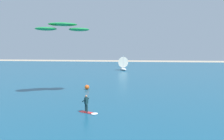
{
  "coord_description": "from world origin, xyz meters",
  "views": [
    {
      "loc": [
        1.68,
        -2.76,
        6.18
      ],
      "look_at": [
        -0.94,
        19.84,
        3.96
      ],
      "focal_mm": 36.61,
      "sensor_mm": 36.0,
      "label": 1
    }
  ],
  "objects": [
    {
      "name": "sailboat_outermost",
      "position": [
        -2.67,
        58.91,
        1.98
      ],
      "size": [
        3.28,
        3.68,
        4.11
      ],
      "color": "white",
      "rests_on": "ocean"
    },
    {
      "name": "kite",
      "position": [
        -7.96,
        25.79,
        8.79
      ],
      "size": [
        7.14,
        4.64,
        1.04
      ],
      "color": "#198C3F"
    },
    {
      "name": "ocean",
      "position": [
        0.0,
        51.39,
        0.05
      ],
      "size": [
        160.0,
        90.0,
        0.1
      ],
      "primitive_type": "cube",
      "color": "navy",
      "rests_on": "ground"
    },
    {
      "name": "marker_buoy",
      "position": [
        -5.77,
        29.59,
        0.44
      ],
      "size": [
        0.68,
        0.68,
        0.68
      ],
      "primitive_type": "sphere",
      "color": "#E55919",
      "rests_on": "ocean"
    },
    {
      "name": "kitesurfer",
      "position": [
        -2.97,
        17.76,
        0.7
      ],
      "size": [
        2.01,
        1.35,
        1.67
      ],
      "color": "red",
      "rests_on": "ocean"
    }
  ]
}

